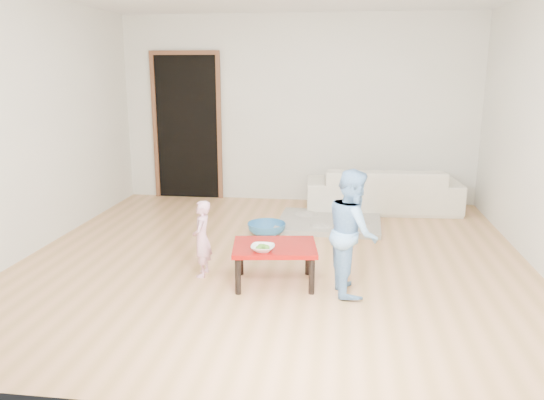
% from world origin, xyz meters
% --- Properties ---
extents(floor, '(5.00, 5.00, 0.01)m').
position_xyz_m(floor, '(0.00, 0.00, 0.00)').
color(floor, tan).
rests_on(floor, ground).
extents(back_wall, '(5.00, 0.02, 2.60)m').
position_xyz_m(back_wall, '(0.00, 2.50, 1.30)').
color(back_wall, silver).
rests_on(back_wall, floor).
extents(left_wall, '(0.02, 5.00, 2.60)m').
position_xyz_m(left_wall, '(-2.50, 0.00, 1.30)').
color(left_wall, silver).
rests_on(left_wall, floor).
extents(doorway, '(1.02, 0.08, 2.11)m').
position_xyz_m(doorway, '(-1.60, 2.48, 1.02)').
color(doorway, brown).
rests_on(doorway, back_wall).
extents(sofa, '(2.05, 0.91, 0.59)m').
position_xyz_m(sofa, '(1.19, 2.05, 0.29)').
color(sofa, beige).
rests_on(sofa, floor).
extents(cushion, '(0.43, 0.39, 0.11)m').
position_xyz_m(cushion, '(0.99, 1.92, 0.44)').
color(cushion, orange).
rests_on(cushion, sofa).
extents(red_table, '(0.79, 0.63, 0.36)m').
position_xyz_m(red_table, '(0.08, -0.66, 0.18)').
color(red_table, '#8F0907').
rests_on(red_table, floor).
extents(bowl, '(0.20, 0.20, 0.05)m').
position_xyz_m(bowl, '(0.01, -0.82, 0.38)').
color(bowl, white).
rests_on(bowl, red_table).
extents(broccoli, '(0.12, 0.12, 0.06)m').
position_xyz_m(broccoli, '(0.01, -0.82, 0.39)').
color(broccoli, '#2D5919').
rests_on(broccoli, red_table).
extents(child_pink, '(0.18, 0.26, 0.71)m').
position_xyz_m(child_pink, '(-0.60, -0.55, 0.35)').
color(child_pink, '#D86290').
rests_on(child_pink, floor).
extents(child_blue, '(0.49, 0.58, 1.06)m').
position_xyz_m(child_blue, '(0.75, -0.73, 0.53)').
color(child_blue, '#5C97D5').
rests_on(child_blue, floor).
extents(basin, '(0.44, 0.44, 0.14)m').
position_xyz_m(basin, '(-0.19, 0.76, 0.07)').
color(basin, teal).
rests_on(basin, floor).
extents(blanket, '(1.27, 1.08, 0.06)m').
position_xyz_m(blanket, '(0.51, 1.25, 0.03)').
color(blanket, '#BDB6A6').
rests_on(blanket, floor).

